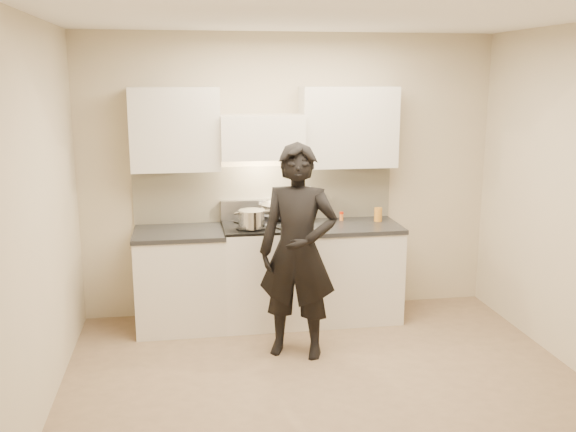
{
  "coord_description": "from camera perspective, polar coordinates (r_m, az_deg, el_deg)",
  "views": [
    {
      "loc": [
        -1.01,
        -4.33,
        2.29
      ],
      "look_at": [
        -0.13,
        1.05,
        1.1
      ],
      "focal_mm": 40.0,
      "sensor_mm": 36.0,
      "label": 1
    }
  ],
  "objects": [
    {
      "name": "room_shell",
      "position": [
        4.85,
        2.18,
        4.05
      ],
      "size": [
        4.04,
        3.54,
        2.7
      ],
      "color": "#C7B696",
      "rests_on": "ground"
    },
    {
      "name": "stock_pot",
      "position": [
        5.78,
        -3.23,
        -0.24
      ],
      "size": [
        0.34,
        0.29,
        0.16
      ],
      "color": "silver",
      "rests_on": "stove"
    },
    {
      "name": "counter_left",
      "position": [
        6.04,
        -9.52,
        -5.52
      ],
      "size": [
        0.82,
        0.67,
        0.92
      ],
      "color": "silver",
      "rests_on": "ground"
    },
    {
      "name": "wok",
      "position": [
        6.09,
        -0.77,
        0.69
      ],
      "size": [
        0.4,
        0.47,
        0.32
      ],
      "color": "silver",
      "rests_on": "stove"
    },
    {
      "name": "counter_right",
      "position": [
        6.23,
        5.49,
        -4.84
      ],
      "size": [
        0.92,
        0.67,
        0.92
      ],
      "color": "silver",
      "rests_on": "ground"
    },
    {
      "name": "oil_glass",
      "position": [
        6.26,
        8.02,
        0.14
      ],
      "size": [
        0.08,
        0.08,
        0.13
      ],
      "color": "orange",
      "rests_on": "counter_right"
    },
    {
      "name": "stove",
      "position": [
        6.08,
        -2.13,
        -5.11
      ],
      "size": [
        0.76,
        0.65,
        0.96
      ],
      "color": "silver",
      "rests_on": "ground"
    },
    {
      "name": "utensil_crock",
      "position": [
        6.17,
        1.77,
        0.45
      ],
      "size": [
        0.13,
        0.13,
        0.34
      ],
      "color": "#A2A1A5",
      "rests_on": "counter_right"
    },
    {
      "name": "ground_plane",
      "position": [
        5.0,
        3.57,
        -15.0
      ],
      "size": [
        4.0,
        4.0,
        0.0
      ],
      "primitive_type": "plane",
      "color": "#8B7053"
    },
    {
      "name": "person",
      "position": [
        5.25,
        0.89,
        -3.19
      ],
      "size": [
        0.76,
        0.64,
        1.78
      ],
      "primitive_type": "imported",
      "rotation": [
        0.0,
        0.0,
        -0.38
      ],
      "color": "black",
      "rests_on": "ground"
    },
    {
      "name": "spice_jar",
      "position": [
        6.25,
        4.77,
        -0.0
      ],
      "size": [
        0.04,
        0.04,
        0.09
      ],
      "color": "orange",
      "rests_on": "counter_right"
    }
  ]
}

